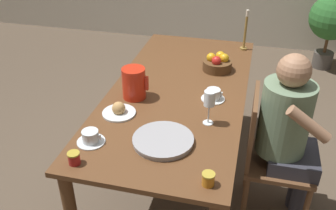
{
  "coord_description": "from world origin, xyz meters",
  "views": [
    {
      "loc": [
        0.46,
        -2.12,
        1.97
      ],
      "look_at": [
        0.0,
        -0.29,
        0.81
      ],
      "focal_mm": 40.0,
      "sensor_mm": 36.0,
      "label": 1
    }
  ],
  "objects": [
    {
      "name": "chair_person_side",
      "position": [
        0.63,
        -0.16,
        0.47
      ],
      "size": [
        0.42,
        0.42,
        0.88
      ],
      "rotation": [
        0.0,
        0.0,
        -1.57
      ],
      "color": "brown",
      "rests_on": "ground_plane"
    },
    {
      "name": "serving_tray",
      "position": [
        0.05,
        -0.59,
        0.78
      ],
      "size": [
        0.33,
        0.33,
        0.03
      ],
      "color": "#9E9EA3",
      "rests_on": "dining_table"
    },
    {
      "name": "red_pitcher",
      "position": [
        -0.25,
        -0.16,
        0.87
      ],
      "size": [
        0.17,
        0.15,
        0.2
      ],
      "color": "red",
      "rests_on": "dining_table"
    },
    {
      "name": "jam_jar_red",
      "position": [
        0.33,
        -0.84,
        0.8
      ],
      "size": [
        0.06,
        0.06,
        0.07
      ],
      "color": "#C67A1E",
      "rests_on": "dining_table"
    },
    {
      "name": "person_seated",
      "position": [
        0.72,
        -0.17,
        0.68
      ],
      "size": [
        0.39,
        0.41,
        1.16
      ],
      "rotation": [
        0.0,
        0.0,
        -1.57
      ],
      "color": "#33333D",
      "rests_on": "ground_plane"
    },
    {
      "name": "dining_table",
      "position": [
        0.0,
        0.0,
        0.66
      ],
      "size": [
        0.88,
        1.9,
        0.76
      ],
      "color": "brown",
      "rests_on": "ground_plane"
    },
    {
      "name": "wine_glass_water",
      "position": [
        0.25,
        -0.34,
        0.92
      ],
      "size": [
        0.06,
        0.06,
        0.21
      ],
      "color": "white",
      "rests_on": "dining_table"
    },
    {
      "name": "jam_jar_amber",
      "position": [
        -0.33,
        -0.85,
        0.8
      ],
      "size": [
        0.06,
        0.06,
        0.07
      ],
      "color": "#A81E1E",
      "rests_on": "dining_table"
    },
    {
      "name": "teacup_across",
      "position": [
        0.24,
        -0.07,
        0.8
      ],
      "size": [
        0.15,
        0.15,
        0.07
      ],
      "color": "silver",
      "rests_on": "dining_table"
    },
    {
      "name": "potted_plant",
      "position": [
        1.27,
        2.33,
        0.58
      ],
      "size": [
        0.51,
        0.51,
        0.87
      ],
      "color": "#4C4742",
      "rests_on": "ground_plane"
    },
    {
      "name": "teacup_near_person",
      "position": [
        -0.32,
        -0.67,
        0.8
      ],
      "size": [
        0.15,
        0.15,
        0.07
      ],
      "color": "silver",
      "rests_on": "dining_table"
    },
    {
      "name": "ground_plane",
      "position": [
        0.0,
        0.0,
        0.0
      ],
      "size": [
        20.0,
        20.0,
        0.0
      ],
      "primitive_type": "plane",
      "color": "brown"
    },
    {
      "name": "bread_plate",
      "position": [
        -0.28,
        -0.37,
        0.79
      ],
      "size": [
        0.2,
        0.2,
        0.08
      ],
      "color": "silver",
      "rests_on": "dining_table"
    },
    {
      "name": "fruit_bowl",
      "position": [
        0.21,
        0.36,
        0.82
      ],
      "size": [
        0.21,
        0.21,
        0.13
      ],
      "color": "brown",
      "rests_on": "dining_table"
    },
    {
      "name": "candlestick_tall",
      "position": [
        0.37,
        0.8,
        0.89
      ],
      "size": [
        0.06,
        0.06,
        0.33
      ],
      "color": "olive",
      "rests_on": "dining_table"
    }
  ]
}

